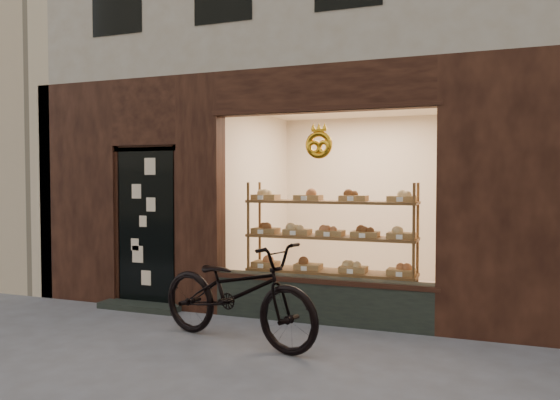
% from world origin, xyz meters
% --- Properties ---
extents(ground, '(90.00, 90.00, 0.00)m').
position_xyz_m(ground, '(0.00, 0.00, 0.00)').
color(ground, '#4C4B4D').
extents(display_shelf, '(2.20, 0.45, 1.70)m').
position_xyz_m(display_shelf, '(0.45, 2.55, 0.87)').
color(display_shelf, brown).
rests_on(display_shelf, ground).
extents(bicycle, '(2.18, 1.23, 1.08)m').
position_xyz_m(bicycle, '(-0.15, 1.02, 0.54)').
color(bicycle, black).
rests_on(bicycle, ground).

